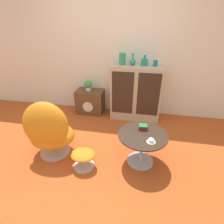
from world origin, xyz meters
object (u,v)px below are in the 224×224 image
(sideboard, at_px, (136,93))
(vase_inner_right, at_px, (144,62))
(teacup, at_px, (151,141))
(egg_chair, at_px, (49,131))
(vase_leftmost, at_px, (122,59))
(vase_rightmost, at_px, (155,63))
(ottoman, at_px, (83,156))
(coffee_table, at_px, (142,142))
(tv_console, at_px, (90,101))
(potted_plant, at_px, (88,85))
(book_stack, at_px, (143,127))
(vase_inner_left, at_px, (133,61))

(sideboard, xyz_separation_m, vase_inner_right, (0.12, 0.00, 0.61))
(teacup, bearing_deg, egg_chair, 177.76)
(vase_leftmost, distance_m, vase_rightmost, 0.61)
(vase_inner_right, bearing_deg, ottoman, -114.36)
(sideboard, distance_m, vase_leftmost, 0.72)
(coffee_table, bearing_deg, tv_console, 130.55)
(coffee_table, bearing_deg, vase_inner_right, 93.01)
(sideboard, distance_m, potted_plant, 1.01)
(tv_console, height_order, ottoman, tv_console)
(egg_chair, relative_size, vase_rightmost, 9.02)
(egg_chair, height_order, book_stack, egg_chair)
(vase_inner_left, xyz_separation_m, teacup, (0.39, -1.49, -0.65))
(vase_leftmost, relative_size, teacup, 1.88)
(sideboard, bearing_deg, tv_console, 178.23)
(ottoman, xyz_separation_m, vase_inner_right, (0.72, 1.58, 0.98))
(sideboard, xyz_separation_m, teacup, (0.29, -1.48, -0.04))
(coffee_table, relative_size, book_stack, 5.28)
(vase_leftmost, height_order, vase_rightmost, vase_leftmost)
(ottoman, distance_m, teacup, 0.96)
(teacup, bearing_deg, potted_plant, 130.58)
(vase_leftmost, height_order, potted_plant, vase_leftmost)
(ottoman, height_order, vase_rightmost, vase_rightmost)
(vase_inner_right, height_order, book_stack, vase_inner_right)
(vase_inner_left, height_order, book_stack, vase_inner_left)
(tv_console, height_order, potted_plant, potted_plant)
(sideboard, relative_size, tv_console, 1.89)
(coffee_table, distance_m, book_stack, 0.22)
(tv_console, distance_m, vase_inner_right, 1.42)
(coffee_table, xyz_separation_m, vase_leftmost, (-0.48, 1.34, 0.85))
(egg_chair, relative_size, teacup, 8.10)
(potted_plant, bearing_deg, teacup, -49.42)
(sideboard, height_order, coffee_table, sideboard)
(vase_inner_left, bearing_deg, vase_rightmost, 0.00)
(tv_console, distance_m, vase_rightmost, 1.57)
(vase_inner_left, height_order, potted_plant, vase_inner_left)
(vase_inner_right, bearing_deg, coffee_table, -86.99)
(vase_leftmost, relative_size, vase_inner_right, 1.13)
(tv_console, relative_size, vase_leftmost, 2.68)
(sideboard, xyz_separation_m, egg_chair, (-1.14, -1.43, -0.11))
(tv_console, xyz_separation_m, teacup, (1.27, -1.51, 0.26))
(coffee_table, xyz_separation_m, vase_rightmost, (0.13, 1.34, 0.80))
(vase_inner_left, bearing_deg, egg_chair, -126.17)
(egg_chair, bearing_deg, book_stack, 9.90)
(vase_leftmost, distance_m, teacup, 1.74)
(ottoman, distance_m, vase_inner_right, 1.99)
(coffee_table, bearing_deg, teacup, -55.07)
(sideboard, height_order, teacup, sideboard)
(coffee_table, relative_size, teacup, 5.90)
(vase_rightmost, bearing_deg, potted_plant, 178.82)
(sideboard, xyz_separation_m, vase_leftmost, (-0.29, 0.00, 0.65))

